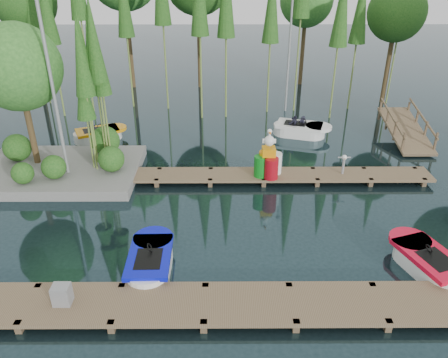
{
  "coord_description": "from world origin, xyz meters",
  "views": [
    {
      "loc": [
        0.43,
        -12.57,
        7.85
      ],
      "look_at": [
        0.5,
        0.5,
        1.1
      ],
      "focal_mm": 35.0,
      "sensor_mm": 36.0,
      "label": 1
    }
  ],
  "objects_px": {
    "drum_cluster": "(269,162)",
    "boat_red": "(428,263)",
    "boat_yellow_far": "(99,135)",
    "utility_cabinet": "(62,295)",
    "boat_blue": "(150,262)",
    "yellow_barrel": "(267,163)",
    "island": "(41,95)"
  },
  "relations": [
    {
      "from": "drum_cluster",
      "to": "utility_cabinet",
      "type": "bearing_deg",
      "value": -129.49
    },
    {
      "from": "boat_red",
      "to": "utility_cabinet",
      "type": "relative_size",
      "value": 5.49
    },
    {
      "from": "boat_blue",
      "to": "yellow_barrel",
      "type": "distance_m",
      "value": 6.53
    },
    {
      "from": "yellow_barrel",
      "to": "boat_yellow_far",
      "type": "bearing_deg",
      "value": 150.64
    },
    {
      "from": "utility_cabinet",
      "to": "yellow_barrel",
      "type": "xyz_separation_m",
      "value": [
        5.57,
        7.0,
        0.2
      ]
    },
    {
      "from": "drum_cluster",
      "to": "boat_red",
      "type": "bearing_deg",
      "value": -53.38
    },
    {
      "from": "boat_red",
      "to": "boat_yellow_far",
      "type": "height_order",
      "value": "boat_yellow_far"
    },
    {
      "from": "island",
      "to": "drum_cluster",
      "type": "bearing_deg",
      "value": -6.31
    },
    {
      "from": "utility_cabinet",
      "to": "drum_cluster",
      "type": "bearing_deg",
      "value": 50.51
    },
    {
      "from": "boat_yellow_far",
      "to": "drum_cluster",
      "type": "height_order",
      "value": "drum_cluster"
    },
    {
      "from": "boat_red",
      "to": "utility_cabinet",
      "type": "xyz_separation_m",
      "value": [
        -9.57,
        -1.57,
        0.31
      ]
    },
    {
      "from": "boat_yellow_far",
      "to": "utility_cabinet",
      "type": "bearing_deg",
      "value": -84.28
    },
    {
      "from": "utility_cabinet",
      "to": "yellow_barrel",
      "type": "bearing_deg",
      "value": 51.48
    },
    {
      "from": "island",
      "to": "boat_blue",
      "type": "distance_m",
      "value": 8.29
    },
    {
      "from": "boat_blue",
      "to": "drum_cluster",
      "type": "bearing_deg",
      "value": 52.91
    },
    {
      "from": "island",
      "to": "utility_cabinet",
      "type": "relative_size",
      "value": 13.06
    },
    {
      "from": "utility_cabinet",
      "to": "drum_cluster",
      "type": "xyz_separation_m",
      "value": [
        5.64,
        6.85,
        0.29
      ]
    },
    {
      "from": "yellow_barrel",
      "to": "drum_cluster",
      "type": "height_order",
      "value": "drum_cluster"
    },
    {
      "from": "boat_yellow_far",
      "to": "island",
      "type": "bearing_deg",
      "value": -108.89
    },
    {
      "from": "boat_yellow_far",
      "to": "boat_blue",
      "type": "bearing_deg",
      "value": -72.4
    },
    {
      "from": "boat_blue",
      "to": "boat_red",
      "type": "bearing_deg",
      "value": -1.73
    },
    {
      "from": "boat_red",
      "to": "utility_cabinet",
      "type": "distance_m",
      "value": 9.7
    },
    {
      "from": "boat_blue",
      "to": "boat_yellow_far",
      "type": "relative_size",
      "value": 0.95
    },
    {
      "from": "boat_blue",
      "to": "boat_yellow_far",
      "type": "height_order",
      "value": "boat_yellow_far"
    },
    {
      "from": "boat_yellow_far",
      "to": "drum_cluster",
      "type": "xyz_separation_m",
      "value": [
        7.6,
        -4.39,
        0.59
      ]
    },
    {
      "from": "island",
      "to": "boat_red",
      "type": "bearing_deg",
      "value": -26.59
    },
    {
      "from": "boat_blue",
      "to": "island",
      "type": "bearing_deg",
      "value": 126.5
    },
    {
      "from": "island",
      "to": "boat_yellow_far",
      "type": "xyz_separation_m",
      "value": [
        0.91,
        3.45,
        -2.92
      ]
    },
    {
      "from": "boat_blue",
      "to": "yellow_barrel",
      "type": "xyz_separation_m",
      "value": [
        3.7,
        5.35,
        0.51
      ]
    },
    {
      "from": "island",
      "to": "drum_cluster",
      "type": "distance_m",
      "value": 8.87
    },
    {
      "from": "boat_yellow_far",
      "to": "utility_cabinet",
      "type": "distance_m",
      "value": 11.41
    },
    {
      "from": "utility_cabinet",
      "to": "drum_cluster",
      "type": "distance_m",
      "value": 8.88
    }
  ]
}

